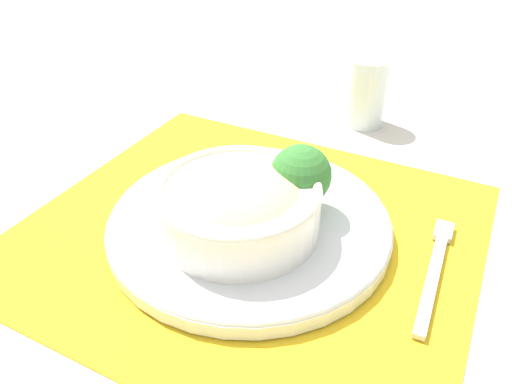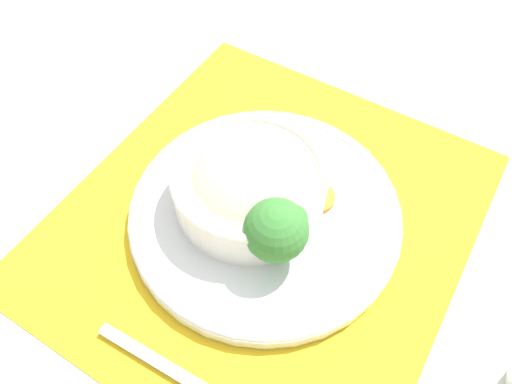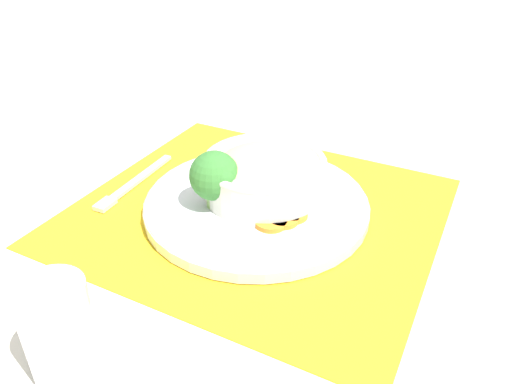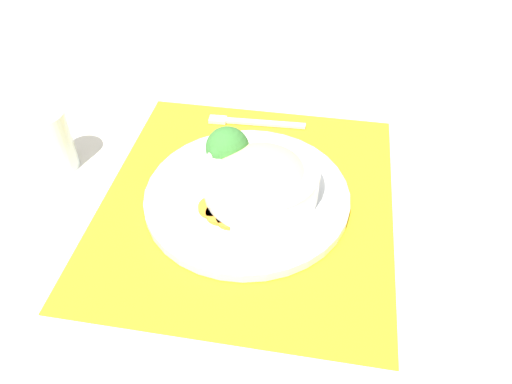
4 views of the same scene
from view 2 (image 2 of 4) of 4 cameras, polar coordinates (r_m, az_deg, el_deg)
ground_plane at (r=0.61m, az=1.02°, el=-3.04°), size 4.00×4.00×0.00m
placemat at (r=0.60m, az=1.02°, el=-2.94°), size 0.53×0.48×0.00m
plate at (r=0.59m, az=1.04°, el=-2.24°), size 0.32×0.32×0.02m
bowl at (r=0.57m, az=-0.81°, el=0.93°), size 0.18×0.18×0.07m
broccoli_floret at (r=0.52m, az=2.36°, el=-4.41°), size 0.07×0.07×0.08m
carrot_slice_near at (r=0.60m, az=6.91°, el=-0.61°), size 0.04×0.04×0.01m
carrot_slice_middle at (r=0.61m, az=6.18°, el=0.67°), size 0.04×0.04×0.01m
carrot_slice_far at (r=0.61m, az=5.09°, el=1.73°), size 0.04×0.04×0.01m
fork at (r=0.52m, az=-7.48°, el=-20.70°), size 0.03×0.18×0.01m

